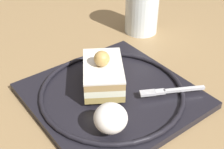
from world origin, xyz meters
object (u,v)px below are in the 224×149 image
(fork, at_px, (170,91))
(drink_glass_near, at_px, (142,10))
(dessert_plate, at_px, (112,94))
(cake_slice, at_px, (104,74))
(whipped_cream_dollop, at_px, (111,118))

(fork, relative_size, drink_glass_near, 0.75)
(dessert_plate, relative_size, fork, 3.52)
(fork, xyz_separation_m, drink_glass_near, (-0.18, 0.18, 0.03))
(dessert_plate, bearing_deg, drink_glass_near, 113.79)
(dessert_plate, bearing_deg, cake_slice, 171.53)
(cake_slice, distance_m, drink_glass_near, 0.24)
(dessert_plate, height_order, fork, fork)
(whipped_cream_dollop, height_order, fork, whipped_cream_dollop)
(dessert_plate, bearing_deg, fork, 34.97)
(dessert_plate, distance_m, fork, 0.10)
(cake_slice, height_order, whipped_cream_dollop, cake_slice)
(cake_slice, bearing_deg, drink_glass_near, 110.06)
(dessert_plate, xyz_separation_m, whipped_cream_dollop, (0.05, -0.07, 0.03))
(cake_slice, relative_size, fork, 1.38)
(dessert_plate, relative_size, cake_slice, 2.56)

